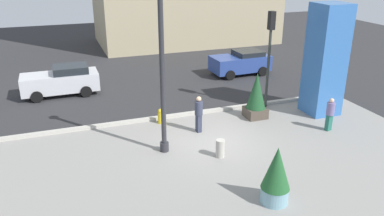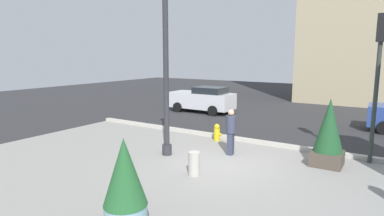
{
  "view_description": "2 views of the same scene",
  "coord_description": "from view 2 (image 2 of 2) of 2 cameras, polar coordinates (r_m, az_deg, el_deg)",
  "views": [
    {
      "loc": [
        -5.99,
        -13.98,
        7.57
      ],
      "look_at": [
        -1.11,
        -0.36,
        1.83
      ],
      "focal_mm": 36.28,
      "sensor_mm": 36.0,
      "label": 1
    },
    {
      "loc": [
        4.76,
        -9.42,
        3.66
      ],
      "look_at": [
        -1.26,
        -0.0,
        1.84
      ],
      "focal_mm": 30.06,
      "sensor_mm": 36.0,
      "label": 2
    }
  ],
  "objects": [
    {
      "name": "potted_plant_curbside",
      "position": [
        7.04,
        -11.82,
        -13.08
      ],
      "size": [
        0.94,
        0.94,
        2.01
      ],
      "color": "#7AA8B7",
      "rests_on": "ground_plane"
    },
    {
      "name": "potted_plant_mid_plaza",
      "position": [
        11.62,
        23.09,
        -4.14
      ],
      "size": [
        0.99,
        0.99,
        2.29
      ],
      "color": "#4C4238",
      "rests_on": "ground_plane"
    },
    {
      "name": "concrete_bollard",
      "position": [
        10.03,
        0.37,
        -9.87
      ],
      "size": [
        0.36,
        0.36,
        0.75
      ],
      "primitive_type": "cylinder",
      "color": "#B2ADA3",
      "rests_on": "ground_plane"
    },
    {
      "name": "lamp_post",
      "position": [
        11.62,
        -4.64,
        6.6
      ],
      "size": [
        0.44,
        0.44,
        6.43
      ],
      "color": "#2D2D33",
      "rests_on": "ground_plane"
    },
    {
      "name": "car_intersection",
      "position": [
        21.06,
        1.92,
        1.56
      ],
      "size": [
        4.25,
        1.96,
        1.68
      ],
      "color": "silver",
      "rests_on": "ground_plane"
    },
    {
      "name": "plaza_pavement",
      "position": [
        9.55,
        -0.1,
        -13.31
      ],
      "size": [
        18.0,
        10.0,
        0.02
      ],
      "primitive_type": "cube",
      "color": "gray",
      "rests_on": "ground_plane"
    },
    {
      "name": "fire_hydrant",
      "position": [
        14.03,
        4.45,
        -4.35
      ],
      "size": [
        0.36,
        0.26,
        0.75
      ],
      "color": "gold",
      "rests_on": "ground_plane"
    },
    {
      "name": "pedestrian_by_curb",
      "position": [
        11.98,
        6.9,
        -3.86
      ],
      "size": [
        0.39,
        0.39,
        1.72
      ],
      "color": "#33384C",
      "rests_on": "ground_plane"
    },
    {
      "name": "ground_plane",
      "position": [
        14.7,
        12.7,
        -5.41
      ],
      "size": [
        60.0,
        60.0,
        0.0
      ],
      "primitive_type": "plane",
      "color": "#2D2D30"
    },
    {
      "name": "traffic_light_corner",
      "position": [
        12.3,
        30.18,
        6.57
      ],
      "size": [
        0.28,
        0.42,
        5.01
      ],
      "color": "#333833",
      "rests_on": "ground_plane"
    },
    {
      "name": "curb_strip",
      "position": [
        13.88,
        11.46,
        -5.89
      ],
      "size": [
        18.0,
        0.24,
        0.16
      ],
      "primitive_type": "cube",
      "color": "#B7B2A8",
      "rests_on": "ground_plane"
    }
  ]
}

